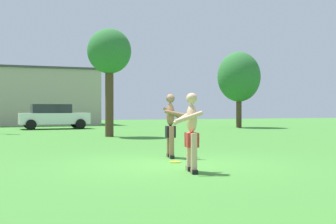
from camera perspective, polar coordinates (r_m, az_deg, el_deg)
The scene contains 8 objects.
ground_plane at distance 10.46m, azimuth 0.32°, elevation -6.73°, with size 80.00×80.00×0.00m, color #428433.
player_with_cap at distance 11.84m, azimuth 0.35°, elevation -1.37°, with size 0.66×0.71×1.70m.
player_in_red at distance 9.15m, azimuth 3.00°, elevation -2.42°, with size 0.65×0.71×1.63m.
frisbee at distance 10.85m, azimuth 0.88°, elevation -6.40°, with size 0.28×0.28×0.03m, color yellow.
car_white_mid_lot at distance 29.41m, azimuth -14.42°, elevation -0.51°, with size 4.32×2.05×1.58m.
outbuilding_behind_lot at distance 37.03m, azimuth -19.94°, elevation 1.88°, with size 14.42×5.44×4.48m.
tree_left_field at distance 31.12m, azimuth 9.03°, elevation 4.42°, with size 2.94×2.94×5.20m.
tree_behind_players at distance 21.04m, azimuth -7.50°, elevation 7.37°, with size 2.03×2.03×5.01m.
Camera 1 is at (-3.86, -9.63, 1.31)m, focal length 47.77 mm.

